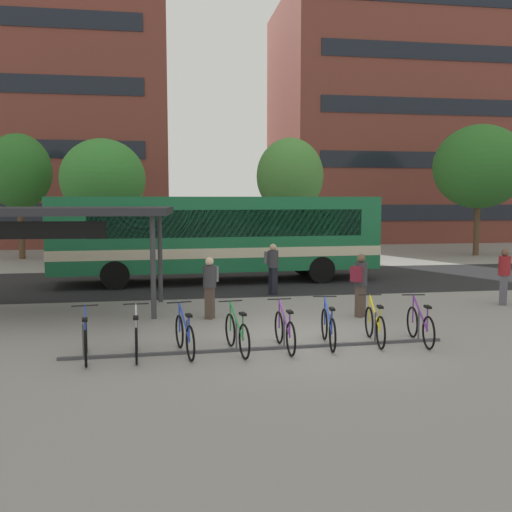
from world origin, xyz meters
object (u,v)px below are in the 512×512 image
object	(u,v)px
parked_bicycle_silver_1	(136,338)
street_tree_3	(103,179)
parked_bicycle_blue_0	(86,340)
parked_bicycle_purple_7	(420,326)
transit_shelter	(38,214)
commuter_maroon_pack_2	(504,272)
parked_bicycle_yellow_6	(375,326)
street_tree_1	(479,167)
commuter_grey_pack_1	(210,283)
parked_bicycle_blue_2	(185,336)
street_tree_0	(290,177)
parked_bicycle_purple_4	(285,331)
parked_bicycle_blue_5	(328,328)
commuter_grey_pack_0	(273,265)
street_tree_2	(19,172)
commuter_maroon_pack_3	(360,281)
city_bus	(216,235)
parked_bicycle_green_3	(237,334)

from	to	relation	value
parked_bicycle_silver_1	street_tree_3	xyz separation A→B (m)	(-2.42, 17.19, 3.70)
parked_bicycle_blue_0	parked_bicycle_purple_7	xyz separation A→B (m)	(7.00, 0.15, 0.00)
transit_shelter	commuter_maroon_pack_2	size ratio (longest dim) A/B	4.39
commuter_maroon_pack_2	parked_bicycle_yellow_6	bearing A→B (deg)	-18.71
street_tree_1	commuter_grey_pack_1	bearing A→B (deg)	-138.34
parked_bicycle_blue_2	street_tree_3	distance (m)	17.85
parked_bicycle_yellow_6	street_tree_0	size ratio (longest dim) A/B	0.27
parked_bicycle_purple_4	street_tree_1	distance (m)	23.07
parked_bicycle_blue_2	parked_bicycle_blue_5	bearing A→B (deg)	-97.05
parked_bicycle_yellow_6	parked_bicycle_purple_4	bearing A→B (deg)	102.79
commuter_grey_pack_0	commuter_grey_pack_1	size ratio (longest dim) A/B	1.03
street_tree_0	street_tree_2	distance (m)	13.99
street_tree_1	parked_bicycle_yellow_6	bearing A→B (deg)	-126.03
parked_bicycle_blue_5	commuter_grey_pack_0	size ratio (longest dim) A/B	1.03
commuter_grey_pack_1	street_tree_1	xyz separation A→B (m)	(15.82, 14.07, 3.92)
parked_bicycle_blue_0	parked_bicycle_purple_4	xyz separation A→B (m)	(3.98, 0.11, 0.00)
parked_bicycle_silver_1	commuter_maroon_pack_3	bearing A→B (deg)	-65.61
parked_bicycle_purple_4	commuter_maroon_pack_2	distance (m)	8.39
commuter_maroon_pack_2	street_tree_2	size ratio (longest dim) A/B	0.26
street_tree_2	commuter_grey_pack_0	bearing A→B (deg)	-49.51
parked_bicycle_silver_1	parked_bicycle_blue_0	bearing A→B (deg)	88.68
parked_bicycle_purple_4	commuter_maroon_pack_2	world-z (taller)	commuter_maroon_pack_2
city_bus	parked_bicycle_blue_0	distance (m)	10.56
street_tree_1	transit_shelter	bearing A→B (deg)	-148.42
parked_bicycle_blue_0	street_tree_2	world-z (taller)	street_tree_2
street_tree_2	commuter_maroon_pack_2	bearing A→B (deg)	-42.01
commuter_maroon_pack_3	street_tree_3	size ratio (longest dim) A/B	0.28
city_bus	commuter_grey_pack_1	world-z (taller)	city_bus
parked_bicycle_blue_0	parked_bicycle_blue_2	distance (m)	1.92
parked_bicycle_yellow_6	commuter_maroon_pack_3	world-z (taller)	commuter_maroon_pack_3
commuter_maroon_pack_2	parked_bicycle_purple_4	bearing A→B (deg)	-25.35
street_tree_0	parked_bicycle_blue_0	bearing A→B (deg)	-114.43
parked_bicycle_green_3	parked_bicycle_purple_4	xyz separation A→B (m)	(1.01, 0.06, 0.00)
parked_bicycle_purple_4	commuter_maroon_pack_3	bearing A→B (deg)	-45.05
street_tree_1	city_bus	bearing A→B (deg)	-153.34
street_tree_2	street_tree_3	xyz separation A→B (m)	(4.45, -2.34, -0.43)
city_bus	parked_bicycle_blue_0	size ratio (longest dim) A/B	7.06
parked_bicycle_silver_1	street_tree_1	bearing A→B (deg)	-47.97
transit_shelter	street_tree_1	size ratio (longest dim) A/B	1.02
parked_bicycle_blue_5	street_tree_3	distance (m)	18.50
city_bus	street_tree_0	size ratio (longest dim) A/B	1.94
commuter_grey_pack_1	parked_bicycle_green_3	bearing A→B (deg)	27.53
parked_bicycle_yellow_6	commuter_grey_pack_0	distance (m)	6.57
parked_bicycle_purple_7	street_tree_1	bearing A→B (deg)	-27.61
parked_bicycle_purple_7	parked_bicycle_blue_2	bearing A→B (deg)	96.86
commuter_maroon_pack_2	commuter_maroon_pack_3	size ratio (longest dim) A/B	0.99
commuter_maroon_pack_2	street_tree_0	distance (m)	14.33
street_tree_2	street_tree_3	world-z (taller)	street_tree_2
city_bus	parked_bicycle_green_3	xyz separation A→B (m)	(-0.43, -9.85, -1.39)
transit_shelter	street_tree_1	world-z (taller)	street_tree_1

